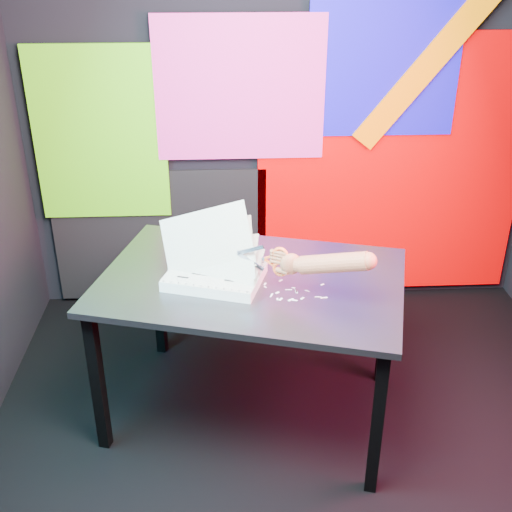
{
  "coord_description": "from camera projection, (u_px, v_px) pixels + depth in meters",
  "views": [
    {
      "loc": [
        -0.35,
        -2.14,
        2.14
      ],
      "look_at": [
        -0.22,
        0.35,
        0.87
      ],
      "focal_mm": 45.0,
      "sensor_mm": 36.0,
      "label": 1
    }
  ],
  "objects": [
    {
      "name": "work_table",
      "position": [
        251.0,
        293.0,
        2.9
      ],
      "size": [
        1.53,
        1.22,
        0.75
      ],
      "rotation": [
        0.0,
        0.0,
        -0.27
      ],
      "color": "black",
      "rests_on": "ground"
    },
    {
      "name": "paper_clippings",
      "position": [
        292.0,
        293.0,
        2.74
      ],
      "size": [
        0.27,
        0.19,
        0.0
      ],
      "color": "white",
      "rests_on": "work_table"
    },
    {
      "name": "room",
      "position": [
        322.0,
        179.0,
        2.28
      ],
      "size": [
        3.01,
        3.01,
        2.71
      ],
      "color": "black",
      "rests_on": "ground"
    },
    {
      "name": "printout_stack",
      "position": [
        214.0,
        274.0,
        2.83
      ],
      "size": [
        0.48,
        0.41,
        0.38
      ],
      "rotation": [
        0.0,
        0.0,
        -0.31
      ],
      "color": "beige",
      "rests_on": "work_table"
    },
    {
      "name": "backdrop",
      "position": [
        294.0,
        156.0,
        3.76
      ],
      "size": [
        2.88,
        0.05,
        2.08
      ],
      "color": "#D60001",
      "rests_on": "ground"
    },
    {
      "name": "hand_forearm",
      "position": [
        326.0,
        263.0,
        2.6
      ],
      "size": [
        0.4,
        0.23,
        0.17
      ],
      "rotation": [
        0.0,
        0.0,
        -0.47
      ],
      "color": "#A95C3E",
      "rests_on": "work_table"
    },
    {
      "name": "scissors",
      "position": [
        277.0,
        261.0,
        2.69
      ],
      "size": [
        0.22,
        0.12,
        0.14
      ],
      "rotation": [
        0.0,
        0.0,
        -0.47
      ],
      "color": "silver",
      "rests_on": "printout_stack"
    }
  ]
}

